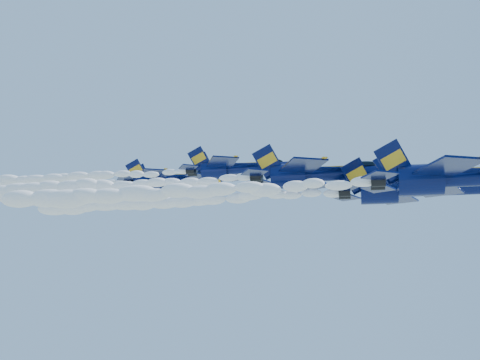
% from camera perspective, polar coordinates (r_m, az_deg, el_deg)
% --- Properties ---
extents(jet_lead, '(18.76, 15.39, 6.97)m').
position_cam_1_polar(jet_lead, '(62.94, 18.50, 0.25)').
color(jet_lead, '#070E3D').
extents(smoke_trail_jet_lead, '(35.59, 2.09, 1.88)m').
position_cam_1_polar(smoke_trail_jet_lead, '(63.96, -4.92, -1.03)').
color(smoke_trail_jet_lead, white).
extents(jet_second, '(18.92, 15.52, 7.03)m').
position_cam_1_polar(jet_second, '(75.74, 14.62, -0.71)').
color(jet_second, '#070E3D').
extents(smoke_trail_jet_second, '(35.59, 2.11, 1.90)m').
position_cam_1_polar(smoke_trail_jet_second, '(77.63, -4.74, -1.75)').
color(smoke_trail_jet_second, white).
extents(jet_third, '(19.07, 15.65, 7.09)m').
position_cam_1_polar(jet_third, '(78.33, 6.96, 0.53)').
color(jet_third, '#070E3D').
extents(smoke_trail_jet_third, '(35.59, 2.13, 1.91)m').
position_cam_1_polar(smoke_trail_jet_third, '(83.38, -11.14, -0.48)').
color(smoke_trail_jet_third, white).
extents(jet_fourth, '(17.31, 14.20, 6.43)m').
position_cam_1_polar(jet_fourth, '(94.46, -0.08, 1.01)').
color(jet_fourth, '#070E3D').
extents(smoke_trail_jet_fourth, '(35.59, 1.93, 1.74)m').
position_cam_1_polar(smoke_trail_jet_fourth, '(101.50, -14.25, 0.16)').
color(smoke_trail_jet_fourth, white).
extents(jet_fifth, '(17.89, 14.68, 6.65)m').
position_cam_1_polar(jet_fifth, '(106.32, -5.75, 0.07)').
color(jet_fifth, '#070E3D').
extents(smoke_trail_jet_fifth, '(35.59, 1.99, 1.79)m').
position_cam_1_polar(smoke_trail_jet_fifth, '(115.44, -18.04, -0.63)').
color(smoke_trail_jet_fifth, white).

